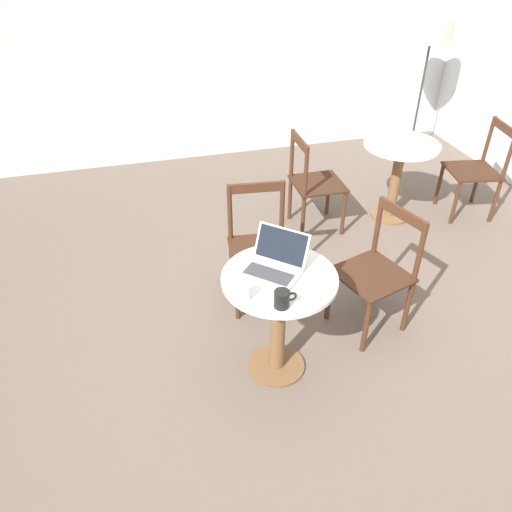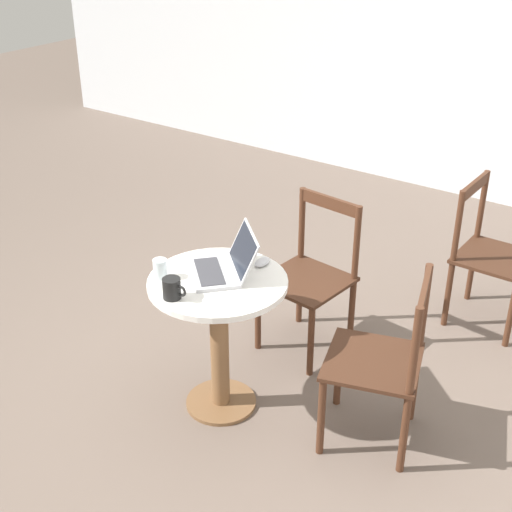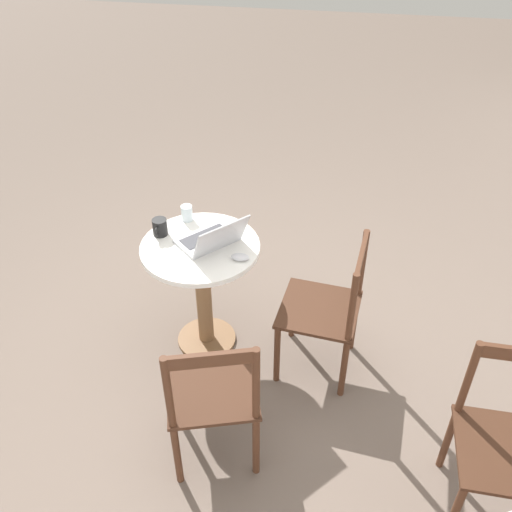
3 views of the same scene
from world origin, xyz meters
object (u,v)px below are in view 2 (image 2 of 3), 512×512
Objects in this scene: cafe_table_near at (219,315)px; laptop at (223,265)px; chair_near_back at (311,277)px; drinking_glass at (160,269)px; chair_mid_left at (489,255)px; mug at (172,288)px; mouse at (262,262)px; chair_near_right at (383,362)px.

laptop reaches higher than cafe_table_near.
chair_near_back is 2.01× the size of laptop.
chair_mid_left is at bearing 58.43° from drinking_glass.
laptop is 4.67× the size of drinking_glass.
chair_near_back and chair_mid_left have the same top height.
mug is (-0.15, -0.98, 0.35)m from chair_near_back.
mouse is at bearing 60.19° from laptop.
chair_mid_left is 2.03m from drinking_glass.
cafe_table_near is 0.74m from chair_near_back.
chair_near_back is at bearing 83.47° from cafe_table_near.
mug is (-0.05, -0.31, 0.01)m from laptop.
chair_near_back is at bearing 69.76° from drinking_glass.
drinking_glass is at bearing -130.44° from mouse.
chair_mid_left is 1.54m from mouse.
chair_near_back is at bearing 144.09° from chair_near_right.
laptop is 4.40× the size of mouse.
chair_mid_left is 8.84× the size of mouse.
laptop is 0.21m from mouse.
chair_near_back is at bearing 81.36° from mug.
cafe_table_near is 1.68× the size of laptop.
mouse is 0.50m from drinking_glass.
laptop is (-0.02, 0.06, 0.24)m from cafe_table_near.
mouse is 0.81× the size of mug.
chair_near_back reaches higher than cafe_table_near.
chair_mid_left is 9.38× the size of drinking_glass.
drinking_glass is (-0.24, -0.14, 0.25)m from cafe_table_near.
cafe_table_near is at bearing -117.34° from chair_mid_left.
laptop reaches higher than drinking_glass.
laptop is at bearing -119.81° from mouse.
cafe_table_near is 7.86× the size of drinking_glass.
drinking_glass is at bearing -137.79° from laptop.
mug is (-0.83, -0.48, 0.35)m from chair_near_right.
drinking_glass is at bearing 147.17° from mug.
mouse is at bearing 72.73° from mug.
chair_near_back is 9.38× the size of drinking_glass.
chair_mid_left is at bearing 61.22° from laptop.
chair_near_right is at bearing 20.37° from drinking_glass.
chair_mid_left is at bearing 64.25° from mug.
cafe_table_near is 1.77m from chair_mid_left.
chair_near_back is 0.99m from drinking_glass.
chair_near_right is 9.38× the size of drinking_glass.
mouse is (0.09, 0.24, 0.22)m from cafe_table_near.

